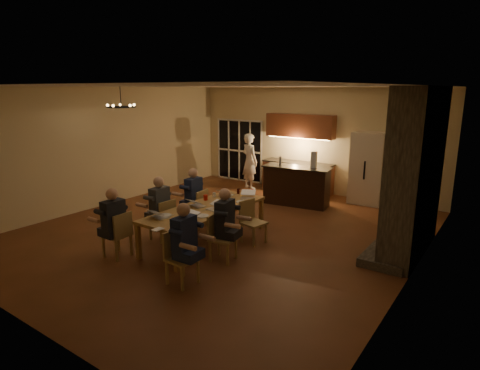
% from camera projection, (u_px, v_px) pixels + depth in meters
% --- Properties ---
extents(floor, '(9.00, 9.00, 0.00)m').
position_uv_depth(floor, '(224.00, 231.00, 9.10)').
color(floor, brown).
rests_on(floor, ground).
extents(back_wall, '(8.00, 0.04, 3.20)m').
position_uv_depth(back_wall, '(312.00, 140.00, 12.33)').
color(back_wall, beige).
rests_on(back_wall, ground).
extents(left_wall, '(0.04, 9.00, 3.20)m').
position_uv_depth(left_wall, '(107.00, 147.00, 10.97)').
color(left_wall, beige).
rests_on(left_wall, ground).
extents(right_wall, '(0.04, 9.00, 3.20)m').
position_uv_depth(right_wall, '(420.00, 187.00, 6.49)').
color(right_wall, beige).
rests_on(right_wall, ground).
extents(ceiling, '(8.00, 9.00, 0.04)m').
position_uv_depth(ceiling, '(222.00, 85.00, 8.35)').
color(ceiling, white).
rests_on(ceiling, back_wall).
extents(french_doors, '(1.86, 0.08, 2.10)m').
position_uv_depth(french_doors, '(240.00, 151.00, 13.92)').
color(french_doors, black).
rests_on(french_doors, ground).
extents(fireplace, '(0.58, 2.50, 3.20)m').
position_uv_depth(fireplace, '(416.00, 172.00, 7.62)').
color(fireplace, '#5F594B').
rests_on(fireplace, ground).
extents(kitchenette, '(2.24, 0.68, 2.40)m').
position_uv_depth(kitchenette, '(298.00, 154.00, 12.33)').
color(kitchenette, brown).
rests_on(kitchenette, ground).
extents(refrigerator, '(0.90, 0.68, 2.00)m').
position_uv_depth(refrigerator, '(368.00, 168.00, 11.11)').
color(refrigerator, '#EFE2C8').
rests_on(refrigerator, ground).
extents(dining_table, '(1.10, 2.91, 0.75)m').
position_uv_depth(dining_table, '(206.00, 225.00, 8.38)').
color(dining_table, tan).
rests_on(dining_table, ground).
extents(bar_island, '(1.92, 0.92, 1.08)m').
position_uv_depth(bar_island, '(296.00, 186.00, 11.06)').
color(bar_island, black).
rests_on(bar_island, ground).
extents(chair_left_near, '(0.46, 0.46, 0.89)m').
position_uv_depth(chair_left_near, '(117.00, 234.00, 7.64)').
color(chair_left_near, '#A28551').
rests_on(chair_left_near, ground).
extents(chair_left_mid, '(0.48, 0.48, 0.89)m').
position_uv_depth(chair_left_mid, '(162.00, 220.00, 8.50)').
color(chair_left_mid, '#A28551').
rests_on(chair_left_mid, ground).
extents(chair_left_far, '(0.48, 0.48, 0.89)m').
position_uv_depth(chair_left_far, '(195.00, 208.00, 9.31)').
color(chair_left_far, '#A28551').
rests_on(chair_left_far, ground).
extents(chair_right_near, '(0.47, 0.47, 0.89)m').
position_uv_depth(chair_right_near, '(182.00, 259.00, 6.55)').
color(chair_right_near, '#A28551').
rests_on(chair_right_near, ground).
extents(chair_right_mid, '(0.52, 0.52, 0.89)m').
position_uv_depth(chair_right_mid, '(223.00, 238.00, 7.45)').
color(chair_right_mid, '#A28551').
rests_on(chair_right_mid, ground).
extents(chair_right_far, '(0.51, 0.51, 0.89)m').
position_uv_depth(chair_right_far, '(254.00, 222.00, 8.33)').
color(chair_right_far, '#A28551').
rests_on(chair_right_far, ground).
extents(person_left_near, '(0.62, 0.62, 1.38)m').
position_uv_depth(person_left_near, '(114.00, 224.00, 7.47)').
color(person_left_near, black).
rests_on(person_left_near, ground).
extents(person_right_near, '(0.62, 0.62, 1.38)m').
position_uv_depth(person_right_near, '(184.00, 244.00, 6.53)').
color(person_right_near, '#1E2A4C').
rests_on(person_right_near, ground).
extents(person_left_mid, '(0.63, 0.63, 1.38)m').
position_uv_depth(person_left_mid, '(160.00, 209.00, 8.43)').
color(person_left_mid, '#3E4449').
rests_on(person_left_mid, ground).
extents(person_right_mid, '(0.69, 0.69, 1.38)m').
position_uv_depth(person_right_mid, '(225.00, 224.00, 7.47)').
color(person_right_mid, black).
rests_on(person_right_mid, ground).
extents(person_left_far, '(0.64, 0.64, 1.38)m').
position_uv_depth(person_left_far, '(194.00, 197.00, 9.31)').
color(person_left_far, '#1E2A4C').
rests_on(person_left_far, ground).
extents(standing_person, '(0.76, 0.63, 1.79)m').
position_uv_depth(standing_person, '(250.00, 161.00, 12.79)').
color(standing_person, white).
rests_on(standing_person, ground).
extents(chandelier, '(0.64, 0.64, 0.03)m').
position_uv_depth(chandelier, '(121.00, 107.00, 9.00)').
color(chandelier, black).
rests_on(chandelier, ceiling).
extents(laptop_a, '(0.38, 0.35, 0.23)m').
position_uv_depth(laptop_a, '(160.00, 212.00, 7.65)').
color(laptop_a, silver).
rests_on(laptop_a, dining_table).
extents(laptop_b, '(0.35, 0.32, 0.23)m').
position_uv_depth(laptop_b, '(187.00, 215.00, 7.42)').
color(laptop_b, silver).
rests_on(laptop_b, dining_table).
extents(laptop_c, '(0.38, 0.36, 0.23)m').
position_uv_depth(laptop_c, '(198.00, 201.00, 8.39)').
color(laptop_c, silver).
rests_on(laptop_c, dining_table).
extents(laptop_d, '(0.37, 0.34, 0.23)m').
position_uv_depth(laptop_d, '(214.00, 205.00, 8.12)').
color(laptop_d, silver).
rests_on(laptop_d, dining_table).
extents(laptop_e, '(0.37, 0.34, 0.23)m').
position_uv_depth(laptop_e, '(227.00, 191.00, 9.23)').
color(laptop_e, silver).
rests_on(laptop_e, dining_table).
extents(laptop_f, '(0.41, 0.40, 0.23)m').
position_uv_depth(laptop_f, '(248.00, 194.00, 8.95)').
color(laptop_f, silver).
rests_on(laptop_f, dining_table).
extents(mug_front, '(0.07, 0.07, 0.10)m').
position_uv_depth(mug_front, '(185.00, 210.00, 7.94)').
color(mug_front, white).
rests_on(mug_front, dining_table).
extents(mug_mid, '(0.08, 0.08, 0.10)m').
position_uv_depth(mug_mid, '(224.00, 200.00, 8.70)').
color(mug_mid, white).
rests_on(mug_mid, dining_table).
extents(mug_back, '(0.08, 0.08, 0.10)m').
position_uv_depth(mug_back, '(214.00, 195.00, 9.12)').
color(mug_back, white).
rests_on(mug_back, dining_table).
extents(redcup_near, '(0.10, 0.10, 0.12)m').
position_uv_depth(redcup_near, '(175.00, 226.00, 7.02)').
color(redcup_near, '#B4150C').
rests_on(redcup_near, dining_table).
extents(redcup_mid, '(0.09, 0.09, 0.12)m').
position_uv_depth(redcup_mid, '(206.00, 198.00, 8.85)').
color(redcup_mid, '#B4150C').
rests_on(redcup_mid, dining_table).
extents(redcup_far, '(0.08, 0.08, 0.12)m').
position_uv_depth(redcup_far, '(252.00, 192.00, 9.34)').
color(redcup_far, '#B4150C').
rests_on(redcup_far, dining_table).
extents(can_silver, '(0.06, 0.06, 0.12)m').
position_uv_depth(can_silver, '(182.00, 214.00, 7.69)').
color(can_silver, '#B2B2B7').
rests_on(can_silver, dining_table).
extents(can_cola, '(0.07, 0.07, 0.12)m').
position_uv_depth(can_cola, '(238.00, 191.00, 9.39)').
color(can_cola, '#3F0F0C').
rests_on(can_cola, dining_table).
extents(can_right, '(0.06, 0.06, 0.12)m').
position_uv_depth(can_right, '(234.00, 204.00, 8.33)').
color(can_right, '#B2B2B7').
rests_on(can_right, dining_table).
extents(plate_near, '(0.26, 0.26, 0.02)m').
position_uv_depth(plate_near, '(202.00, 216.00, 7.73)').
color(plate_near, white).
rests_on(plate_near, dining_table).
extents(plate_left, '(0.24, 0.24, 0.02)m').
position_uv_depth(plate_left, '(165.00, 215.00, 7.77)').
color(plate_left, white).
rests_on(plate_left, dining_table).
extents(plate_far, '(0.25, 0.25, 0.02)m').
position_uv_depth(plate_far, '(242.00, 202.00, 8.69)').
color(plate_far, white).
rests_on(plate_far, dining_table).
extents(notepad, '(0.14, 0.20, 0.01)m').
position_uv_depth(notepad, '(158.00, 229.00, 7.01)').
color(notepad, white).
rests_on(notepad, dining_table).
extents(bar_bottle, '(0.08, 0.08, 0.24)m').
position_uv_depth(bar_bottle, '(280.00, 161.00, 11.11)').
color(bar_bottle, '#99999E').
rests_on(bar_bottle, bar_island).
extents(bar_blender, '(0.16, 0.16, 0.44)m').
position_uv_depth(bar_blender, '(314.00, 160.00, 10.74)').
color(bar_blender, silver).
rests_on(bar_blender, bar_island).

